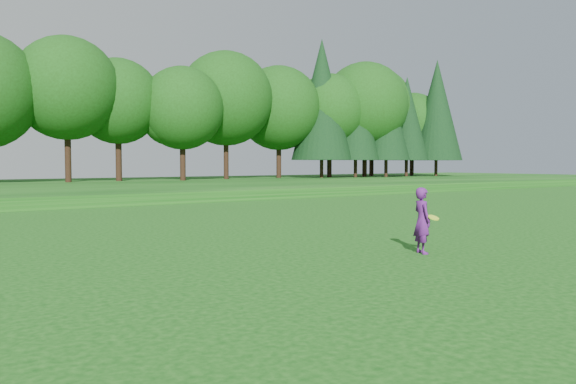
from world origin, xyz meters
TOP-DOWN VIEW (x-y plane):
  - ground at (0.00, 0.00)m, footprint 140.00×140.00m
  - berm at (0.00, 34.00)m, footprint 130.00×30.00m
  - walking_path at (0.00, 20.00)m, footprint 130.00×1.60m
  - woman at (3.57, 1.12)m, footprint 0.54×0.75m

SIDE VIEW (x-z plane):
  - ground at x=0.00m, z-range 0.00..0.00m
  - walking_path at x=0.00m, z-range 0.00..0.04m
  - berm at x=0.00m, z-range 0.00..0.60m
  - woman at x=3.57m, z-range 0.00..1.55m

